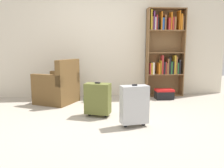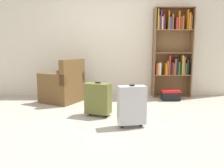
{
  "view_description": "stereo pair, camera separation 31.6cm",
  "coord_description": "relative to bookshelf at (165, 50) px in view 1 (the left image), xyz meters",
  "views": [
    {
      "loc": [
        -0.27,
        -3.45,
        1.13
      ],
      "look_at": [
        0.07,
        0.15,
        0.55
      ],
      "focal_mm": 36.31,
      "sensor_mm": 36.0,
      "label": 1
    },
    {
      "loc": [
        0.05,
        -3.46,
        1.13
      ],
      "look_at": [
        0.07,
        0.15,
        0.55
      ],
      "focal_mm": 36.31,
      "sensor_mm": 36.0,
      "label": 2
    }
  ],
  "objects": [
    {
      "name": "armchair",
      "position": [
        -2.4,
        -0.51,
        -0.76
      ],
      "size": [
        0.95,
        0.95,
        0.9
      ],
      "color": "brown",
      "rests_on": "ground"
    },
    {
      "name": "bookshelf",
      "position": [
        0.0,
        0.0,
        0.0
      ],
      "size": [
        0.87,
        0.27,
        2.01
      ],
      "color": "brown",
      "rests_on": "ground"
    },
    {
      "name": "suitcase_silver",
      "position": [
        -1.11,
        -2.06,
        -0.75
      ],
      "size": [
        0.42,
        0.25,
        0.62
      ],
      "color": "#B7BABF",
      "rests_on": "ground"
    },
    {
      "name": "storage_box",
      "position": [
        -0.11,
        -0.38,
        -0.96
      ],
      "size": [
        0.39,
        0.26,
        0.22
      ],
      "color": "black",
      "rests_on": "ground"
    },
    {
      "name": "ground_plane",
      "position": [
        -1.46,
        -1.73,
        -1.07
      ],
      "size": [
        10.46,
        10.46,
        0.0
      ],
      "primitive_type": "plane",
      "color": "#B2A899"
    },
    {
      "name": "back_wall",
      "position": [
        -1.46,
        0.18,
        0.23
      ],
      "size": [
        5.98,
        0.1,
        2.6
      ],
      "primitive_type": "cube",
      "color": "beige",
      "rests_on": "ground"
    },
    {
      "name": "mug",
      "position": [
        -1.84,
        -0.53,
        -1.02
      ],
      "size": [
        0.12,
        0.08,
        0.1
      ],
      "color": "#1E7F4C",
      "rests_on": "ground"
    },
    {
      "name": "suitcase_olive",
      "position": [
        -1.62,
        -1.52,
        -0.77
      ],
      "size": [
        0.46,
        0.35,
        0.57
      ],
      "color": "brown",
      "rests_on": "ground"
    }
  ]
}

